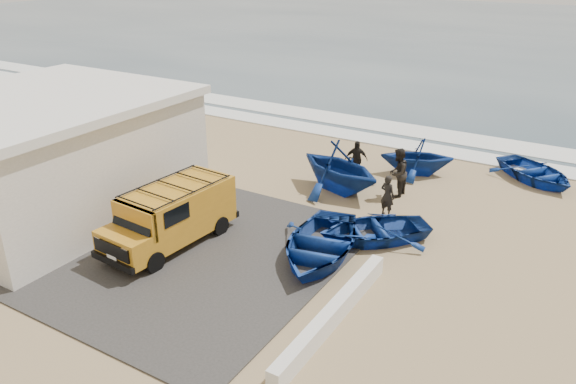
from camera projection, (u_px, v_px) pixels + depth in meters
The scene contains 16 objects.
ground at pixel (244, 233), 19.60m from camera, with size 160.00×160.00×0.00m, color tan.
slab at pixel (161, 241), 18.97m from camera, with size 12.00×10.00×0.05m, color #3D3A38.
ocean at pixel (529, 36), 63.60m from camera, with size 180.00×88.00×0.01m, color #385166.
surf_line at pixel (378, 140), 29.02m from camera, with size 180.00×1.60×0.06m, color white.
surf_wash at pixel (395, 128), 30.99m from camera, with size 180.00×2.20×0.04m, color white.
building at pixel (45, 153), 20.72m from camera, with size 8.40×9.40×4.30m.
parapet at pixel (333, 314), 14.77m from camera, with size 0.35×6.00×0.55m, color silver.
van at pixel (172, 214), 18.48m from camera, with size 2.22×4.88×2.04m.
boat_near_left at pixel (319, 244), 17.88m from camera, with size 3.23×4.52×0.94m, color navy.
boat_near_right at pixel (374, 229), 18.97m from camera, with size 2.71×3.80×0.79m, color navy.
boat_mid_left at pixel (339, 166), 22.61m from camera, with size 3.44×3.98×2.10m, color navy.
boat_far_left at pixel (417, 156), 24.40m from camera, with size 2.68×3.10×1.64m, color navy.
boat_far_right at pixel (535, 172), 23.83m from camera, with size 2.74×3.83×0.79m, color navy.
fisherman_front at pixel (387, 196), 20.56m from camera, with size 0.58×0.38×1.59m, color black.
fisherman_middle at pixel (398, 173), 22.13m from camera, with size 0.96×0.75×1.98m, color black.
fisherman_back at pixel (356, 159), 24.02m from camera, with size 0.97×0.40×1.65m, color black.
Camera 1 is at (10.31, -14.12, 9.11)m, focal length 35.00 mm.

